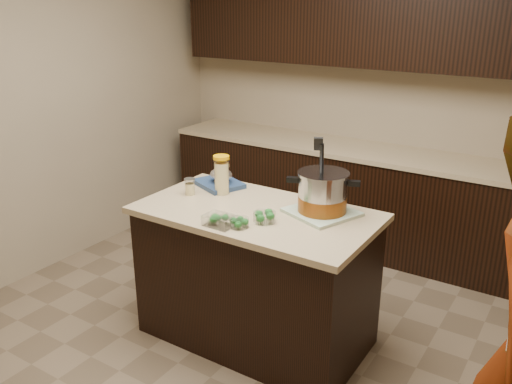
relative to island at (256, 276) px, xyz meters
The scene contains 12 objects.
ground_plane 0.45m from the island, ahead, with size 4.00×4.00×0.00m, color brown.
room_shell 1.26m from the island, ahead, with size 4.04×4.04×2.72m.
back_cabinets 1.81m from the island, 90.00° to the left, with size 3.60×0.63×2.33m.
island is the anchor object (origin of this frame).
dish_towel 0.61m from the island, 25.36° to the left, with size 0.36×0.36×0.02m, color #699262.
stock_pot 0.70m from the island, 25.34° to the left, with size 0.41×0.40×0.44m.
lemonade_pitcher 0.68m from the island, 159.33° to the left, with size 0.14×0.14×0.26m.
mason_jar 0.72m from the island, behind, with size 0.07×0.07×0.12m.
broccoli_tub_left 0.51m from the island, 41.67° to the right, with size 0.17×0.17×0.06m.
broccoli_tub_right 0.54m from the island, 77.88° to the right, with size 0.12×0.12×0.05m.
broccoli_tub_rect 0.57m from the island, 99.34° to the right, with size 0.18×0.13×0.06m.
blue_tray 0.71m from the island, 151.61° to the left, with size 0.39×0.35×0.12m.
Camera 1 is at (1.66, -2.58, 2.13)m, focal length 38.00 mm.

